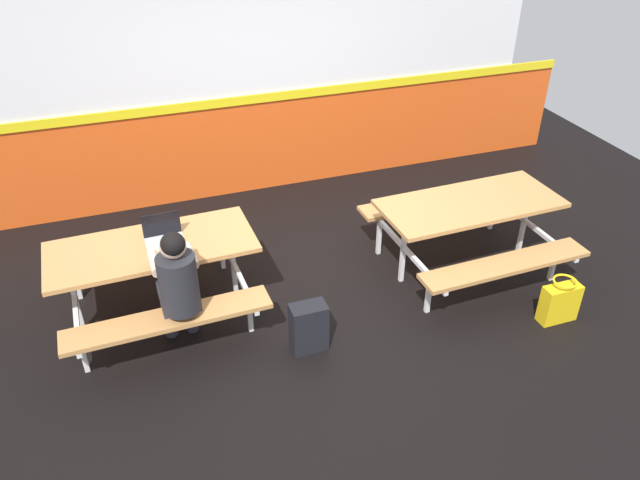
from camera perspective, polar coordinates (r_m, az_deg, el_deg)
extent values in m
cube|color=black|center=(5.83, 0.43, -5.30)|extent=(10.00, 10.00, 0.02)
cube|color=#E55119|center=(7.49, -5.69, 8.68)|extent=(8.00, 0.12, 1.10)
cube|color=yellow|center=(7.21, -5.82, 12.84)|extent=(8.00, 0.03, 0.10)
cube|color=silver|center=(7.05, -6.31, 18.74)|extent=(6.72, 0.12, 1.40)
cube|color=tan|center=(5.39, -15.28, -0.63)|extent=(1.75, 0.80, 0.04)
cube|color=tan|center=(5.04, -13.78, -7.10)|extent=(1.65, 0.33, 0.04)
cube|color=tan|center=(6.08, -15.73, 0.16)|extent=(1.65, 0.33, 0.04)
cube|color=white|center=(5.61, -21.60, -5.15)|extent=(0.04, 0.04, 0.70)
cube|color=white|center=(5.59, -21.68, -4.82)|extent=(0.09, 1.55, 0.04)
cube|color=white|center=(5.30, -21.03, -9.58)|extent=(0.04, 0.04, 0.41)
cube|color=white|center=(6.11, -21.55, -3.46)|extent=(0.04, 0.04, 0.41)
cube|color=white|center=(5.67, -7.96, -2.41)|extent=(0.04, 0.04, 0.70)
cube|color=white|center=(5.65, -8.00, -2.07)|extent=(0.09, 1.55, 0.04)
cube|color=white|center=(5.36, -6.49, -6.60)|extent=(0.04, 0.04, 0.41)
cube|color=white|center=(6.16, -9.03, -0.96)|extent=(0.04, 0.04, 0.41)
cube|color=tan|center=(6.01, 13.69, 3.29)|extent=(1.75, 0.80, 0.04)
cube|color=tan|center=(5.74, 16.72, -2.19)|extent=(1.65, 0.33, 0.04)
cube|color=tan|center=(6.61, 10.41, 3.66)|extent=(1.65, 0.33, 0.04)
cube|color=white|center=(5.88, 7.67, -0.96)|extent=(0.04, 0.04, 0.70)
cube|color=white|center=(5.86, 7.70, -0.64)|extent=(0.09, 1.55, 0.04)
cube|color=white|center=(5.61, 9.97, -4.88)|extent=(0.04, 0.04, 0.41)
cube|color=white|center=(6.33, 5.45, 0.32)|extent=(0.04, 0.04, 0.41)
cube|color=white|center=(6.57, 18.25, 1.46)|extent=(0.04, 0.04, 0.70)
cube|color=white|center=(6.55, 18.31, 1.75)|extent=(0.09, 1.55, 0.04)
cube|color=white|center=(6.33, 20.73, -1.91)|extent=(0.04, 0.04, 0.41)
cube|color=white|center=(6.98, 15.59, 2.47)|extent=(0.04, 0.04, 0.41)
cylinder|color=#2D2D38|center=(5.42, -13.75, -6.64)|extent=(0.11, 0.11, 0.45)
cylinder|color=#2D2D38|center=(5.44, -11.88, -6.26)|extent=(0.11, 0.11, 0.45)
cube|color=#2D2D38|center=(5.14, -12.89, -4.99)|extent=(0.31, 0.39, 0.12)
cylinder|color=#26262B|center=(4.86, -12.88, -3.91)|extent=(0.30, 0.30, 0.48)
cylinder|color=beige|center=(4.96, -15.00, -2.04)|extent=(0.09, 0.30, 0.08)
cylinder|color=beige|center=(4.98, -11.85, -1.41)|extent=(0.09, 0.30, 0.08)
sphere|color=beige|center=(4.69, -13.41, -0.53)|extent=(0.20, 0.20, 0.20)
sphere|color=black|center=(4.65, -13.40, -0.36)|extent=(0.18, 0.18, 0.18)
cube|color=silver|center=(5.39, -14.08, -0.14)|extent=(0.33, 0.23, 0.01)
cube|color=black|center=(5.42, -14.41, 1.42)|extent=(0.32, 0.02, 0.21)
cube|color=black|center=(5.15, -1.05, -8.03)|extent=(0.30, 0.18, 0.44)
cube|color=black|center=(5.27, -1.43, -7.84)|extent=(0.21, 0.04, 0.19)
cube|color=yellow|center=(5.85, 21.18, -5.45)|extent=(0.34, 0.14, 0.36)
torus|color=yellow|center=(5.71, 21.65, -3.55)|extent=(0.21, 0.21, 0.02)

